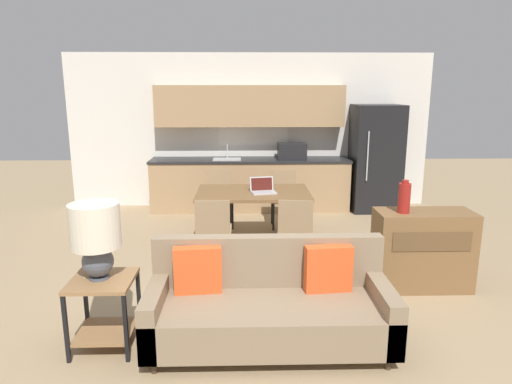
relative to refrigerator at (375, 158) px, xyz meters
name	(u,v)px	position (x,y,z in m)	size (l,w,h in m)	color
ground_plane	(257,338)	(-2.17, -4.22, -0.91)	(20.00, 20.00, 0.00)	#9E8460
wall_back	(250,131)	(-2.17, 0.41, 0.44)	(6.40, 0.07, 2.70)	silver
kitchen_counter	(251,162)	(-2.16, 0.11, -0.07)	(3.45, 0.65, 2.15)	tan
refrigerator	(375,158)	(0.00, 0.00, 0.00)	(0.81, 0.76, 1.83)	black
dining_table	(253,196)	(-2.16, -1.76, -0.24)	(1.52, 0.98, 0.74)	brown
couch	(269,305)	(-2.08, -4.27, -0.58)	(1.99, 0.80, 0.86)	#3D2D1E
side_table	(104,301)	(-3.43, -4.30, -0.51)	(0.50, 0.50, 0.60)	olive
table_lamp	(96,234)	(-3.46, -4.29, 0.06)	(0.39, 0.39, 0.63)	#4C515B
credenza	(422,250)	(-0.38, -3.23, -0.49)	(1.01, 0.45, 0.85)	brown
vase	(404,198)	(-0.63, -3.26, 0.09)	(0.12, 0.12, 0.34)	maroon
dining_chair_far_left	(220,195)	(-2.65, -0.89, -0.42)	(0.46, 0.46, 0.86)	#997A56
dining_chair_near_right	(295,228)	(-1.68, -2.64, -0.42)	(0.46, 0.46, 0.86)	#997A56
dining_chair_far_right	(284,195)	(-1.67, -0.94, -0.42)	(0.42, 0.42, 0.86)	#997A56
dining_chair_near_left	(213,228)	(-2.64, -2.62, -0.42)	(0.42, 0.42, 0.86)	#997A56
laptop	(263,189)	(-2.03, -1.80, -0.13)	(0.36, 0.31, 0.20)	#B7BABC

